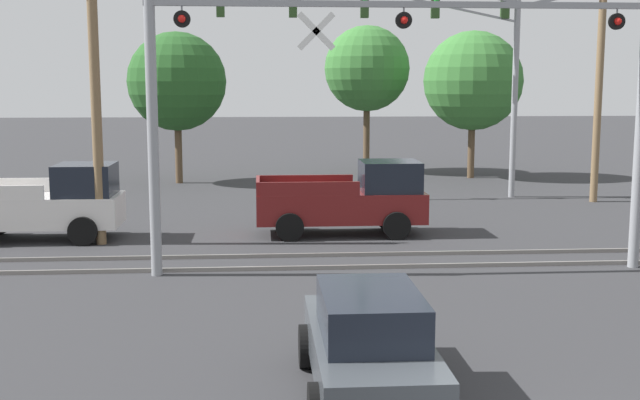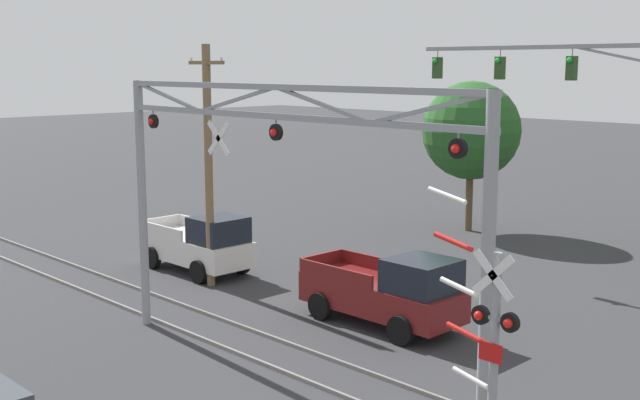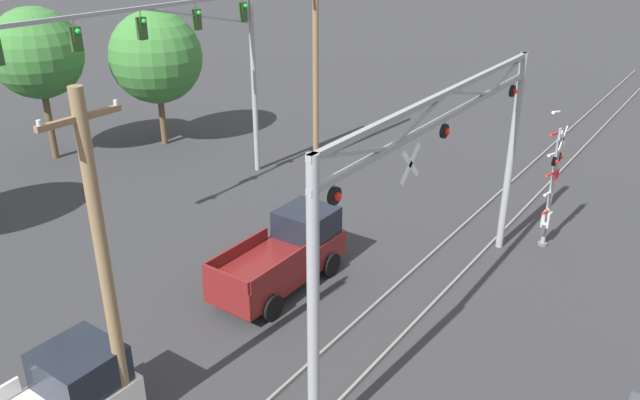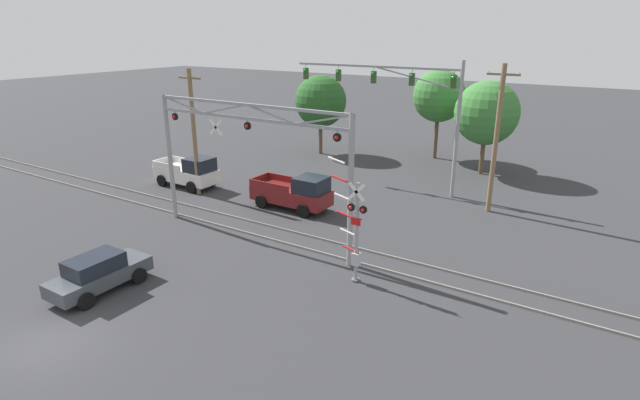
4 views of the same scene
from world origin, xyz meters
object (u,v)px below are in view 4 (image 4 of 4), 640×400
at_px(sedan_waiting, 98,273).
at_px(pickup_truck_following, 189,172).
at_px(utility_pole_right, 496,138).
at_px(crossing_signal_mast, 355,234).
at_px(pickup_truck_lead, 295,193).
at_px(crossing_gantry, 248,150).
at_px(background_tree_far_left_verge, 321,101).
at_px(utility_pole_left, 194,131).
at_px(background_tree_beyond_span, 487,113).
at_px(background_tree_far_right_verge, 439,96).
at_px(traffic_signal_span, 412,98).

bearing_deg(sedan_waiting, pickup_truck_following, 121.80).
bearing_deg(pickup_truck_following, utility_pole_right, 18.11).
height_order(crossing_signal_mast, utility_pole_right, utility_pole_right).
bearing_deg(pickup_truck_lead, crossing_gantry, -82.25).
height_order(crossing_signal_mast, pickup_truck_following, crossing_signal_mast).
relative_size(pickup_truck_lead, pickup_truck_following, 1.07).
xyz_separation_m(crossing_gantry, utility_pole_right, (9.32, 10.74, -0.26)).
relative_size(crossing_gantry, background_tree_far_left_verge, 1.75).
distance_m(crossing_signal_mast, utility_pole_left, 15.51).
relative_size(sedan_waiting, background_tree_beyond_span, 0.60).
bearing_deg(background_tree_beyond_span, crossing_signal_mast, -89.85).
height_order(crossing_gantry, utility_pole_left, utility_pole_left).
distance_m(utility_pole_left, background_tree_far_right_verge, 20.25).
height_order(traffic_signal_span, background_tree_beyond_span, traffic_signal_span).
bearing_deg(utility_pole_left, traffic_signal_span, 36.64).
xyz_separation_m(crossing_signal_mast, traffic_signal_span, (-3.28, 13.47, 3.96)).
xyz_separation_m(pickup_truck_following, background_tree_far_right_verge, (11.43, 16.93, 4.14)).
distance_m(sedan_waiting, background_tree_far_right_verge, 29.81).
relative_size(pickup_truck_following, utility_pole_left, 0.57).
height_order(crossing_gantry, traffic_signal_span, traffic_signal_span).
distance_m(utility_pole_left, utility_pole_right, 18.45).
bearing_deg(background_tree_far_right_verge, pickup_truck_following, -124.03).
relative_size(pickup_truck_lead, sedan_waiting, 1.20).
xyz_separation_m(crossing_signal_mast, pickup_truck_following, (-16.13, 5.88, -1.13)).
relative_size(sedan_waiting, background_tree_far_right_verge, 0.57).
distance_m(utility_pole_left, background_tree_beyond_span, 20.74).
bearing_deg(background_tree_far_left_verge, utility_pole_right, -23.18).
relative_size(utility_pole_left, utility_pole_right, 0.94).
bearing_deg(background_tree_far_left_verge, sedan_waiting, -78.40).
height_order(pickup_truck_lead, utility_pole_right, utility_pole_right).
bearing_deg(pickup_truck_following, background_tree_far_left_verge, 79.57).
distance_m(crossing_signal_mast, background_tree_beyond_span, 20.13).
height_order(background_tree_beyond_span, background_tree_far_right_verge, background_tree_far_right_verge).
bearing_deg(pickup_truck_lead, pickup_truck_following, -178.66).
bearing_deg(traffic_signal_span, background_tree_beyond_span, 63.67).
height_order(utility_pole_right, background_tree_far_right_verge, utility_pole_right).
xyz_separation_m(crossing_signal_mast, background_tree_beyond_span, (-0.05, 19.99, 2.41)).
bearing_deg(crossing_signal_mast, background_tree_far_right_verge, 101.63).
distance_m(crossing_gantry, utility_pole_right, 14.22).
distance_m(crossing_signal_mast, pickup_truck_lead, 9.62).
bearing_deg(background_tree_far_left_verge, pickup_truck_lead, -63.81).
distance_m(crossing_gantry, pickup_truck_lead, 6.08).
relative_size(utility_pole_left, background_tree_far_right_verge, 1.11).
bearing_deg(crossing_gantry, background_tree_far_right_verge, 84.66).
bearing_deg(background_tree_beyond_span, background_tree_far_left_verge, -175.82).
distance_m(pickup_truck_following, utility_pole_left, 3.63).
xyz_separation_m(background_tree_beyond_span, background_tree_far_right_verge, (-4.64, 2.82, 0.60)).
relative_size(crossing_gantry, utility_pole_right, 1.37).
xyz_separation_m(pickup_truck_lead, sedan_waiting, (-1.13, -12.52, -0.23)).
xyz_separation_m(sedan_waiting, utility_pole_right, (11.10, 18.44, 3.63)).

